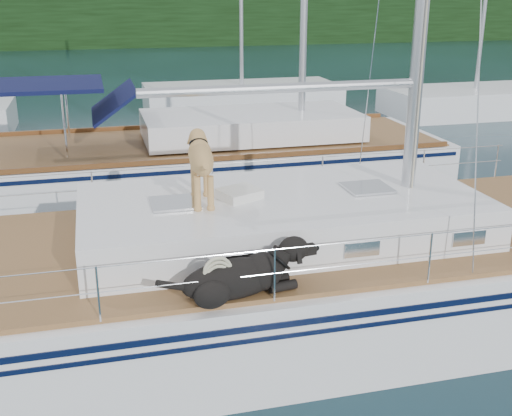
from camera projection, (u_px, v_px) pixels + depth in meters
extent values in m
plane|color=black|center=(224.00, 326.00, 8.77)|extent=(120.00, 120.00, 0.00)
cube|color=black|center=(104.00, 7.00, 49.01)|extent=(90.00, 3.00, 6.00)
cube|color=#595147|center=(106.00, 38.00, 50.89)|extent=(92.00, 1.00, 1.20)
cube|color=white|center=(224.00, 293.00, 8.60)|extent=(12.00, 3.80, 1.40)
cube|color=brown|center=(223.00, 243.00, 8.37)|extent=(11.52, 3.50, 0.06)
cube|color=white|center=(282.00, 216.00, 8.45)|extent=(5.20, 2.50, 0.55)
cylinder|color=silver|center=(284.00, 88.00, 7.91)|extent=(3.60, 0.12, 0.12)
cylinder|color=silver|center=(256.00, 251.00, 6.57)|extent=(10.56, 0.01, 0.01)
cylinder|color=silver|center=(199.00, 165.00, 9.77)|extent=(10.56, 0.01, 0.01)
cube|color=blue|center=(167.00, 204.00, 9.69)|extent=(0.83, 0.64, 0.06)
cube|color=white|center=(239.00, 194.00, 8.23)|extent=(0.62, 0.57, 0.13)
torus|color=beige|center=(218.00, 271.00, 6.60)|extent=(0.41, 0.16, 0.40)
cube|color=white|center=(200.00, 171.00, 14.53)|extent=(11.00, 3.50, 1.30)
cube|color=brown|center=(199.00, 143.00, 14.32)|extent=(10.56, 3.29, 0.06)
cube|color=white|center=(251.00, 125.00, 14.49)|extent=(4.80, 2.30, 0.55)
cube|color=#0E123A|center=(42.00, 85.00, 13.11)|extent=(2.40, 2.30, 0.08)
cube|color=white|center=(242.00, 99.00, 24.23)|extent=(7.20, 3.00, 1.10)
cube|color=white|center=(474.00, 103.00, 23.36)|extent=(6.40, 3.00, 1.10)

